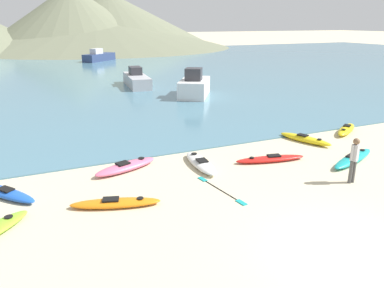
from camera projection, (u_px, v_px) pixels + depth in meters
The scene contains 18 objects.
ground_plane at pixel (353, 257), 9.76m from camera, with size 400.00×400.00×0.00m, color beige.
bay_water at pixel (83, 69), 48.12m from camera, with size 160.00×70.00×0.06m, color teal.
far_hill_midleft at pixel (73, 17), 83.76m from camera, with size 40.58×40.58×13.55m, color #6B7056.
far_hill_midright at pixel (97, 30), 87.27m from camera, with size 62.49×62.49×7.77m, color #6B7056.
far_hill_right at pixel (109, 19), 92.33m from camera, with size 52.25×52.25×12.75m, color #6B7056.
kayak_on_sand_0 at pixel (305, 139), 19.01m from camera, with size 1.52×2.89×0.36m.
kayak_on_sand_1 at pixel (126, 167), 15.38m from camera, with size 2.94×1.64×0.38m.
kayak_on_sand_2 at pixel (116, 203), 12.38m from camera, with size 3.03×1.50×0.30m.
kayak_on_sand_3 at pixel (4, 192), 13.15m from camera, with size 2.39×2.90×0.31m.
kayak_on_sand_4 at pixel (353, 158), 16.34m from camera, with size 3.44×1.82×0.35m.
kayak_on_sand_5 at pixel (270, 159), 16.36m from camera, with size 3.21×1.21×0.29m.
kayak_on_sand_6 at pixel (201, 163), 15.81m from camera, with size 0.92×2.88×0.35m.
kayak_on_sand_8 at pixel (346, 129), 20.62m from camera, with size 2.61×1.97×0.40m.
person_near_foreground at pixel (354, 158), 13.94m from camera, with size 0.36×0.29×1.77m.
moored_boat_1 at pixel (99, 57), 57.25m from camera, with size 5.61×5.34×1.88m.
moored_boat_3 at pixel (137, 80), 34.99m from camera, with size 2.38×6.06×1.74m.
moored_boat_4 at pixel (194, 86), 30.16m from camera, with size 4.14×4.85×2.30m.
loose_paddle at pixel (221, 190), 13.59m from camera, with size 0.59×2.78×0.03m.
Camera 1 is at (-7.26, -5.89, 5.85)m, focal length 35.00 mm.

